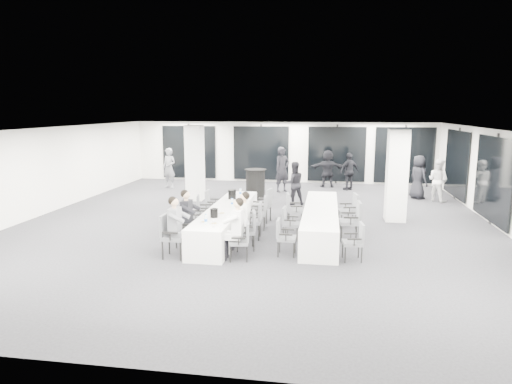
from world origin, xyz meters
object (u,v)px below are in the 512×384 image
chair_main_right_second (249,228)px  chair_side_left_far (293,207)px  chair_main_right_far (265,203)px  standing_guest_f (328,166)px  standing_guest_a (282,167)px  ice_bucket_near (214,213)px  standing_guest_e (418,174)px  chair_side_left_near (283,235)px  standing_guest_h (438,177)px  chair_main_left_near (171,233)px  chair_main_left_fourth (203,209)px  ice_bucket_far (232,194)px  chair_side_left_mid (289,221)px  chair_side_right_far (350,208)px  standing_guest_b (294,181)px  chair_main_right_fourth (260,211)px  standing_guest_d (349,169)px  chair_side_right_near (356,239)px  chair_main_right_mid (255,218)px  cocktail_table (255,184)px  standing_guest_g (169,165)px  chair_main_left_second (183,225)px  chair_main_left_far (212,203)px  banquet_table_main (226,221)px  chair_side_right_mid (353,218)px  chair_main_right_near (242,238)px

chair_main_right_second → chair_side_left_far: 2.65m
chair_main_right_far → standing_guest_f: size_ratio=0.55×
standing_guest_a → ice_bucket_near: (-0.89, -7.91, -0.19)m
chair_main_right_far → ice_bucket_near: chair_main_right_far is taller
chair_side_left_far → standing_guest_e: (4.41, 4.84, 0.39)m
chair_side_left_near → standing_guest_h: 8.84m
chair_main_left_near → chair_main_left_fourth: size_ratio=1.07×
ice_bucket_far → chair_side_left_mid: bearing=-37.9°
chair_main_left_near → chair_main_right_far: chair_main_right_far is taller
chair_side_right_far → ice_bucket_near: chair_side_right_far is taller
standing_guest_b → ice_bucket_near: standing_guest_b is taller
chair_main_left_near → chair_main_right_fourth: 3.28m
chair_main_right_second → chair_side_right_far: 3.60m
chair_main_right_fourth → chair_main_right_second: bearing=174.4°
standing_guest_e → ice_bucket_far: size_ratio=6.90×
standing_guest_a → standing_guest_d: (2.75, 0.84, -0.15)m
chair_side_right_near → ice_bucket_near: bearing=73.8°
chair_main_right_fourth → standing_guest_d: 7.44m
chair_main_right_mid → standing_guest_a: (0.01, 7.06, 0.50)m
chair_main_right_second → chair_main_right_far: bearing=-13.7°
cocktail_table → standing_guest_h: bearing=5.5°
chair_side_left_near → standing_guest_g: (-5.86, 8.62, 0.48)m
chair_main_right_far → chair_side_left_mid: (0.88, -1.73, -0.09)m
chair_main_left_second → chair_side_right_far: size_ratio=0.97×
chair_main_left_near → chair_side_left_far: size_ratio=1.05×
chair_main_left_far → chair_main_left_fourth: bearing=-2.9°
chair_side_right_far → standing_guest_e: bearing=-40.1°
chair_main_left_second → standing_guest_f: size_ratio=0.51×
ice_bucket_far → standing_guest_a: bearing=80.4°
chair_main_right_second → ice_bucket_near: ice_bucket_near is taller
banquet_table_main → standing_guest_g: size_ratio=2.56×
chair_main_left_fourth → standing_guest_a: 6.39m
chair_main_left_second → chair_side_left_near: 2.57m
cocktail_table → standing_guest_f: bearing=49.8°
chair_side_right_near → chair_side_right_mid: 1.63m
chair_main_right_near → standing_guest_a: size_ratio=0.42×
chair_side_left_near → ice_bucket_near: 1.85m
standing_guest_d → standing_guest_h: standing_guest_d is taller
banquet_table_main → standing_guest_a: (0.84, 6.75, 0.68)m
chair_main_left_far → standing_guest_h: standing_guest_h is taller
banquet_table_main → chair_main_left_fourth: chair_main_left_fourth is taller
cocktail_table → chair_side_left_near: size_ratio=1.32×
chair_main_left_far → standing_guest_h: size_ratio=0.51×
banquet_table_main → standing_guest_h: 8.85m
chair_main_left_near → chair_side_left_mid: size_ratio=1.18×
standing_guest_e → ice_bucket_far: bearing=98.1°
chair_side_right_far → standing_guest_h: bearing=-47.8°
chair_side_left_near → chair_side_left_mid: chair_side_left_near is taller
chair_main_right_far → chair_side_right_near: chair_main_right_far is taller
chair_main_left_near → standing_guest_e: (6.96, 8.21, 0.36)m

